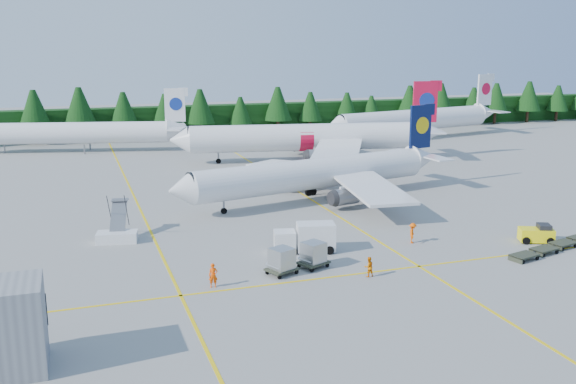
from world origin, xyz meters
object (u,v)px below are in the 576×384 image
object	(u,v)px
airliner_red	(301,138)
baggage_tug	(537,234)
airstairs	(117,234)
airliner_navy	(309,175)
service_truck	(305,238)

from	to	relation	value
airliner_red	baggage_tug	bearing A→B (deg)	-72.80
airliner_red	airstairs	world-z (taller)	airliner_red
airliner_navy	baggage_tug	xyz separation A→B (m)	(14.62, -22.18, -2.38)
airliner_navy	airstairs	size ratio (longest dim) A/B	6.55
airliner_navy	airliner_red	bearing A→B (deg)	59.46
service_truck	baggage_tug	size ratio (longest dim) A/B	1.65
airliner_navy	airstairs	distance (m)	24.60
airliner_navy	service_truck	world-z (taller)	airliner_navy
airliner_red	airstairs	size ratio (longest dim) A/B	7.79
airliner_red	baggage_tug	world-z (taller)	airliner_red
airstairs	baggage_tug	distance (m)	39.56
airliner_navy	airstairs	xyz separation A→B (m)	(-22.72, -9.10, -2.46)
airliner_navy	service_truck	xyz separation A→B (m)	(-7.08, -17.84, -1.90)
airliner_navy	airliner_red	world-z (taller)	airliner_red
airliner_red	service_truck	bearing A→B (deg)	-99.61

